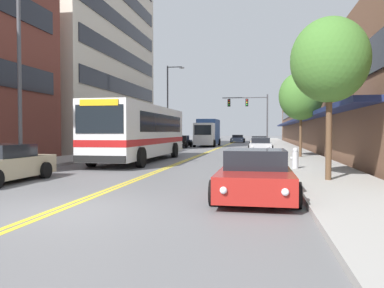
{
  "coord_description": "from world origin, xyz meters",
  "views": [
    {
      "loc": [
        4.47,
        -7.42,
        1.75
      ],
      "look_at": [
        -0.93,
        21.84,
        0.76
      ],
      "focal_mm": 35.0,
      "sensor_mm": 36.0,
      "label": 1
    }
  ],
  "objects": [
    {
      "name": "ground_plane",
      "position": [
        0.0,
        37.0,
        0.0
      ],
      "size": [
        240.0,
        240.0,
        0.0
      ],
      "primitive_type": "plane",
      "color": "slate"
    },
    {
      "name": "sidewalk_left",
      "position": [
        -6.98,
        37.0,
        0.07
      ],
      "size": [
        2.96,
        106.0,
        0.15
      ],
      "color": "#9E9B96",
      "rests_on": "ground_plane"
    },
    {
      "name": "sidewalk_right",
      "position": [
        6.98,
        37.0,
        0.07
      ],
      "size": [
        2.96,
        106.0,
        0.15
      ],
      "color": "#9E9B96",
      "rests_on": "ground_plane"
    },
    {
      "name": "centre_line",
      "position": [
        0.0,
        37.0,
        0.0
      ],
      "size": [
        0.34,
        106.0,
        0.01
      ],
      "color": "yellow",
      "rests_on": "ground_plane"
    },
    {
      "name": "office_tower_left",
      "position": [
        -14.7,
        27.46,
        13.61
      ],
      "size": [
        12.08,
        20.21,
        27.21
      ],
      "color": "beige",
      "rests_on": "ground_plane"
    },
    {
      "name": "storefront_row_right",
      "position": [
        12.69,
        37.0,
        3.79
      ],
      "size": [
        9.1,
        68.0,
        7.58
      ],
      "color": "brown",
      "rests_on": "ground_plane"
    },
    {
      "name": "city_bus",
      "position": [
        -2.54,
        14.0,
        1.82
      ],
      "size": [
        2.85,
        11.82,
        3.23
      ],
      "color": "silver",
      "rests_on": "ground_plane"
    },
    {
      "name": "car_black_parked_left_near",
      "position": [
        -4.38,
        33.24,
        0.61
      ],
      "size": [
        2.18,
        4.37,
        1.33
      ],
      "color": "black",
      "rests_on": "ground_plane"
    },
    {
      "name": "car_red_parked_right_foreground",
      "position": [
        4.33,
        2.61,
        0.59
      ],
      "size": [
        2.09,
        4.31,
        1.27
      ],
      "color": "maroon",
      "rests_on": "ground_plane"
    },
    {
      "name": "car_champagne_parked_right_mid",
      "position": [
        4.28,
        35.3,
        0.58
      ],
      "size": [
        2.13,
        4.22,
        1.25
      ],
      "color": "beige",
      "rests_on": "ground_plane"
    },
    {
      "name": "car_silver_parked_right_far",
      "position": [
        4.45,
        25.56,
        0.57
      ],
      "size": [
        2.07,
        4.66,
        1.22
      ],
      "color": "#B7B7BC",
      "rests_on": "ground_plane"
    },
    {
      "name": "car_slate_blue_moving_lead",
      "position": [
        0.81,
        53.12,
        0.59
      ],
      "size": [
        2.2,
        4.17,
        1.24
      ],
      "color": "#475675",
      "rests_on": "ground_plane"
    },
    {
      "name": "box_truck",
      "position": [
        -1.88,
        37.32,
        1.66
      ],
      "size": [
        2.56,
        7.25,
        3.25
      ],
      "color": "white",
      "rests_on": "ground_plane"
    },
    {
      "name": "traffic_signal_mast",
      "position": [
        3.33,
        38.35,
        4.42
      ],
      "size": [
        5.49,
        0.38,
        6.22
      ],
      "color": "#47474C",
      "rests_on": "ground_plane"
    },
    {
      "name": "street_lamp_left_near",
      "position": [
        -5.06,
        6.46,
        4.99
      ],
      "size": [
        1.97,
        0.28,
        8.54
      ],
      "color": "#47474C",
      "rests_on": "ground_plane"
    },
    {
      "name": "street_lamp_left_far",
      "position": [
        -5.07,
        31.24,
        5.08
      ],
      "size": [
        1.92,
        0.28,
        8.72
      ],
      "color": "#47474C",
      "rests_on": "ground_plane"
    },
    {
      "name": "street_tree_right_near",
      "position": [
        6.68,
        5.57,
        4.09
      ],
      "size": [
        2.54,
        2.54,
        5.35
      ],
      "color": "brown",
      "rests_on": "sidewalk_right"
    },
    {
      "name": "street_tree_right_mid",
      "position": [
        6.97,
        17.37,
        4.02
      ],
      "size": [
        2.79,
        2.79,
        5.42
      ],
      "color": "brown",
      "rests_on": "sidewalk_right"
    },
    {
      "name": "fire_hydrant",
      "position": [
        5.95,
        9.39,
        0.6
      ],
      "size": [
        0.34,
        0.26,
        0.91
      ],
      "color": "#B7B7BC",
      "rests_on": "sidewalk_right"
    }
  ]
}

